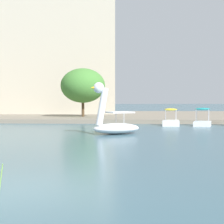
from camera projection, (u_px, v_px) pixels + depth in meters
ground_plane at (5, 192)px, 8.10m from camera, size 463.73×463.73×0.00m
shore_bank_far at (109, 115)px, 45.89m from camera, size 138.49×27.51×0.36m
swan_boat at (114, 123)px, 22.22m from camera, size 3.46×2.92×3.15m
pedal_boat_yellow at (171, 121)px, 29.63m from camera, size 1.52×2.37×1.42m
pedal_boat_teal at (203, 120)px, 29.28m from camera, size 1.82×2.49×1.48m
tree_broadleaf_right at (83, 86)px, 38.01m from camera, size 6.53×6.55×5.09m
tree_sapling_by_fence at (60, 87)px, 48.01m from camera, size 6.65×6.64×5.67m
apartment_block at (35, 60)px, 48.91m from camera, size 21.98×9.20×14.53m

